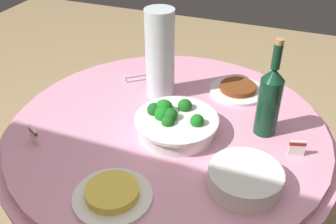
% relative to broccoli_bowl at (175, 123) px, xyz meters
% --- Properties ---
extents(buffet_table, '(1.16, 1.16, 0.74)m').
position_rel_broccoli_bowl_xyz_m(buffet_table, '(0.04, -0.04, -0.40)').
color(buffet_table, maroon).
rests_on(buffet_table, ground_plane).
extents(broccoli_bowl, '(0.28, 0.28, 0.11)m').
position_rel_broccoli_bowl_xyz_m(broccoli_bowl, '(0.00, 0.00, 0.00)').
color(broccoli_bowl, white).
rests_on(broccoli_bowl, buffet_table).
extents(plate_stack, '(0.21, 0.21, 0.06)m').
position_rel_broccoli_bowl_xyz_m(plate_stack, '(-0.27, 0.17, -0.01)').
color(plate_stack, white).
rests_on(plate_stack, buffet_table).
extents(wine_bottle, '(0.07, 0.07, 0.34)m').
position_rel_broccoli_bowl_xyz_m(wine_bottle, '(-0.28, -0.11, 0.09)').
color(wine_bottle, '#103923').
rests_on(wine_bottle, buffet_table).
extents(decorative_fruit_vase, '(0.11, 0.11, 0.34)m').
position_rel_broccoli_bowl_xyz_m(decorative_fruit_vase, '(0.14, -0.22, 0.11)').
color(decorative_fruit_vase, silver).
rests_on(decorative_fruit_vase, buffet_table).
extents(serving_tongs, '(0.15, 0.14, 0.01)m').
position_rel_broccoli_bowl_xyz_m(serving_tongs, '(0.26, -0.31, -0.04)').
color(serving_tongs, silver).
rests_on(serving_tongs, buffet_table).
extents(food_plate_fried_egg, '(0.22, 0.22, 0.04)m').
position_rel_broccoli_bowl_xyz_m(food_plate_fried_egg, '(0.06, 0.34, -0.02)').
color(food_plate_fried_egg, white).
rests_on(food_plate_fried_egg, buffet_table).
extents(food_plate_stir_fry, '(0.22, 0.22, 0.03)m').
position_rel_broccoli_bowl_xyz_m(food_plate_stir_fry, '(-0.14, -0.34, -0.03)').
color(food_plate_stir_fry, white).
rests_on(food_plate_stir_fry, buffet_table).
extents(label_placard_front, '(0.05, 0.03, 0.05)m').
position_rel_broccoli_bowl_xyz_m(label_placard_front, '(0.41, 0.21, -0.01)').
color(label_placard_front, white).
rests_on(label_placard_front, buffet_table).
extents(label_placard_mid, '(0.05, 0.02, 0.05)m').
position_rel_broccoli_bowl_xyz_m(label_placard_mid, '(-0.39, -0.03, -0.01)').
color(label_placard_mid, white).
rests_on(label_placard_mid, buffet_table).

